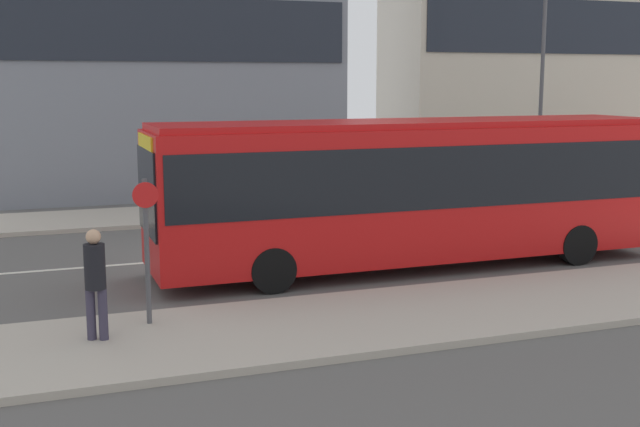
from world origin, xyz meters
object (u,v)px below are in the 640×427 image
Objects in this scene: bus_stop_sign at (147,240)px; street_lamp at (543,60)px; parked_car_0 at (636,185)px; pedestrian_near_stop at (95,277)px; city_bus at (413,183)px.

street_lamp reaches higher than bus_stop_sign.
pedestrian_near_stop is (-19.15, -9.42, 0.51)m from parked_car_0.
parked_car_0 is 1.74× the size of bus_stop_sign.
street_lamp reaches higher than parked_car_0.
bus_stop_sign is 19.18m from street_lamp.
parked_car_0 is 5.48m from street_lamp.
city_bus is 13.24m from parked_car_0.
bus_stop_sign is at bearing -154.18° from parked_car_0.
street_lamp is at bearing 38.16° from city_bus.
parked_car_0 is at bearing 48.76° from pedestrian_near_stop.
bus_stop_sign is (-6.48, -2.85, -0.34)m from city_bus.
city_bus is 4.79× the size of bus_stop_sign.
bus_stop_sign reaches higher than parked_car_0.
pedestrian_near_stop reaches higher than parked_car_0.
pedestrian_near_stop is (-7.40, -3.45, -0.78)m from city_bus.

